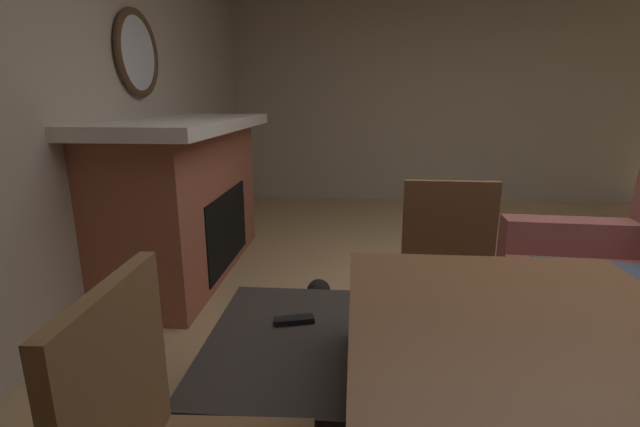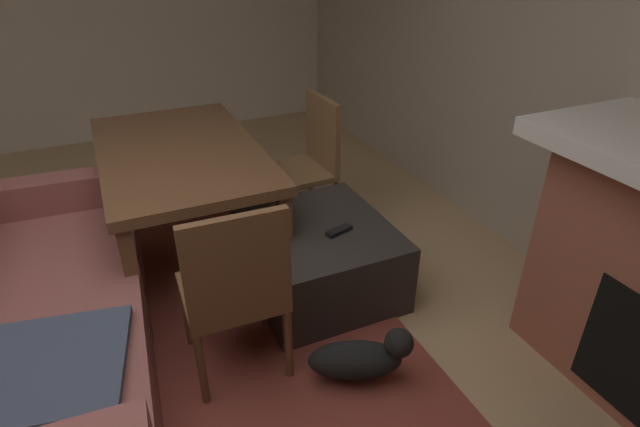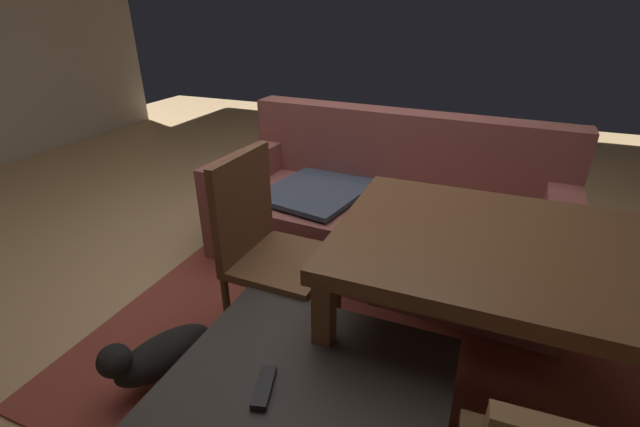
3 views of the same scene
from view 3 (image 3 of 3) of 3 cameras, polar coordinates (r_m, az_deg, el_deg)
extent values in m
plane|color=tan|center=(2.75, -3.17, -7.37)|extent=(9.08, 9.08, 0.00)
cube|color=brown|center=(2.25, 6.02, -16.05)|extent=(2.60, 2.00, 0.01)
cube|color=#8C4C47|center=(2.74, 8.12, -2.65)|extent=(2.16, 1.06, 0.42)
cube|color=#8C4C47|center=(2.89, 10.97, 8.47)|extent=(2.11, 0.33, 0.49)
cube|color=#8C4C47|center=(2.53, 29.68, -0.67)|extent=(0.24, 0.94, 0.20)
cube|color=#8C4C47|center=(3.00, -9.26, 6.37)|extent=(0.24, 0.94, 0.20)
cube|color=#3D475B|center=(2.77, 0.15, 3.48)|extent=(0.70, 0.88, 0.03)
cube|color=#2D2826|center=(1.63, -1.73, -26.59)|extent=(0.89, 0.78, 0.42)
cube|color=black|center=(1.45, -7.49, -22.01)|extent=(0.09, 0.17, 0.02)
cube|color=brown|center=(1.73, 28.75, -5.02)|extent=(1.56, 0.92, 0.06)
cube|color=brown|center=(2.28, 7.93, -5.16)|extent=(0.07, 0.07, 0.68)
cube|color=brown|center=(1.67, 0.50, -18.44)|extent=(0.07, 0.07, 0.68)
cube|color=brown|center=(2.02, -4.86, -6.45)|extent=(0.45, 0.45, 0.04)
cube|color=brown|center=(1.99, -10.23, 1.22)|extent=(0.05, 0.44, 0.48)
cylinder|color=brown|center=(2.23, 2.44, -9.94)|extent=(0.04, 0.04, 0.41)
cylinder|color=brown|center=(1.94, -2.06, -16.29)|extent=(0.04, 0.04, 0.41)
cylinder|color=brown|center=(2.37, -6.67, -7.61)|extent=(0.04, 0.04, 0.41)
cylinder|color=brown|center=(2.11, -12.20, -13.01)|extent=(0.04, 0.04, 0.41)
ellipsoid|color=black|center=(2.08, -20.00, -17.21)|extent=(0.33, 0.47, 0.18)
sphere|color=black|center=(1.97, -25.74, -17.28)|extent=(0.14, 0.14, 0.14)
camera|label=1|loc=(1.53, 66.77, 2.51)|focal=24.92mm
camera|label=2|loc=(3.25, -36.77, 27.85)|focal=28.09mm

